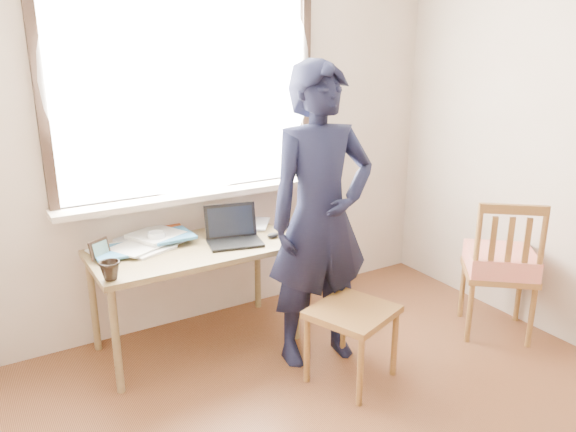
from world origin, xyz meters
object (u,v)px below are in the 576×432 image
desk (195,258)px  work_chair (352,320)px  mug_white (157,239)px  person (320,218)px  mug_dark (110,271)px  side_chair (500,263)px  laptop (233,233)px

desk → work_chair: desk is taller
mug_white → person: size_ratio=0.06×
desk → mug_dark: mug_dark is taller
work_chair → side_chair: bearing=-3.1°
laptop → mug_white: size_ratio=3.40×
work_chair → person: size_ratio=0.31×
laptop → side_chair: size_ratio=0.40×
person → laptop: bearing=133.9°
desk → laptop: size_ratio=3.29×
desk → person: size_ratio=0.70×
laptop → mug_white: bearing=158.2°
laptop → side_chair: side_chair is taller
desk → work_chair: 1.06m
work_chair → mug_dark: bearing=153.4°
side_chair → person: person is taller
mug_white → work_chair: bearing=-50.4°
mug_white → mug_dark: mug_dark is taller
side_chair → laptop: bearing=150.7°
mug_white → person: bearing=-39.5°
mug_dark → work_chair: size_ratio=0.20×
desk → person: person is taller
work_chair → person: (-0.01, 0.32, 0.53)m
work_chair → side_chair: 1.18m
work_chair → mug_white: bearing=129.6°
mug_dark → work_chair: bearing=-26.6°
work_chair → side_chair: (1.17, -0.06, 0.12)m
laptop → work_chair: size_ratio=0.69×
desk → mug_white: 0.26m
laptop → person: person is taller
laptop → work_chair: (0.36, -0.80, -0.35)m
mug_dark → person: person is taller
desk → mug_dark: 0.63m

